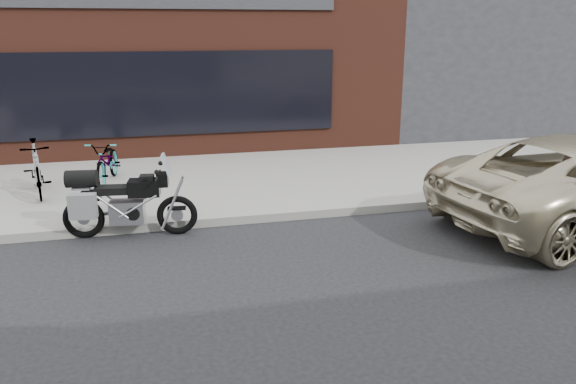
{
  "coord_description": "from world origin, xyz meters",
  "views": [
    {
      "loc": [
        -1.59,
        -4.95,
        3.23
      ],
      "look_at": [
        0.35,
        2.92,
        0.85
      ],
      "focal_mm": 35.0,
      "sensor_mm": 36.0,
      "label": 1
    }
  ],
  "objects": [
    {
      "name": "ground",
      "position": [
        0.0,
        0.0,
        0.0
      ],
      "size": [
        120.0,
        120.0,
        0.0
      ],
      "primitive_type": "plane",
      "color": "black",
      "rests_on": "ground"
    },
    {
      "name": "near_sidewalk",
      "position": [
        0.0,
        7.0,
        0.07
      ],
      "size": [
        44.0,
        6.0,
        0.15
      ],
      "primitive_type": "cube",
      "color": "gray",
      "rests_on": "ground"
    },
    {
      "name": "storefront",
      "position": [
        -2.0,
        13.98,
        2.25
      ],
      "size": [
        14.0,
        10.07,
        4.5
      ],
      "color": "#51251A",
      "rests_on": "ground"
    },
    {
      "name": "neighbour_building",
      "position": [
        10.0,
        14.0,
        3.0
      ],
      "size": [
        10.0,
        10.0,
        6.0
      ],
      "primitive_type": "cube",
      "color": "#25262A",
      "rests_on": "ground"
    },
    {
      "name": "motorcycle",
      "position": [
        -2.14,
        3.9,
        0.58
      ],
      "size": [
        2.11,
        0.68,
        1.34
      ],
      "rotation": [
        0.0,
        0.0,
        -0.12
      ],
      "color": "black",
      "rests_on": "ground"
    },
    {
      "name": "bicycle_front",
      "position": [
        -2.5,
        6.77,
        0.6
      ],
      "size": [
        0.86,
        1.8,
        0.91
      ],
      "primitive_type": "imported",
      "rotation": [
        0.0,
        0.0,
        -0.15
      ],
      "color": "gray",
      "rests_on": "near_sidewalk"
    },
    {
      "name": "bicycle_rear",
      "position": [
        -3.75,
        6.22,
        0.67
      ],
      "size": [
        0.83,
        1.8,
        1.04
      ],
      "primitive_type": "imported",
      "rotation": [
        0.0,
        0.0,
        0.2
      ],
      "color": "gray",
      "rests_on": "near_sidewalk"
    }
  ]
}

